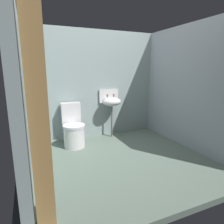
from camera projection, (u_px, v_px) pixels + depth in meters
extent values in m
cube|color=slate|center=(119.00, 160.00, 3.21)|extent=(3.04, 2.75, 0.08)
cube|color=#8FA0A0|center=(94.00, 85.00, 4.07)|extent=(3.04, 0.10, 2.17)
cube|color=#8DA1A0|center=(20.00, 95.00, 2.53)|extent=(0.10, 2.55, 2.17)
cube|color=#949DA6|center=(185.00, 87.00, 3.59)|extent=(0.10, 2.55, 2.17)
cube|color=#A17944|center=(38.00, 111.00, 1.58)|extent=(0.16, 0.16, 2.17)
cylinder|color=white|center=(74.00, 137.00, 3.61)|extent=(0.39, 0.39, 0.38)
cylinder|color=silver|center=(74.00, 126.00, 3.56)|extent=(0.41, 0.41, 0.04)
cube|color=white|center=(71.00, 113.00, 3.80)|extent=(0.37, 0.19, 0.40)
cylinder|color=#675E5B|center=(112.00, 121.00, 4.13)|extent=(0.04, 0.04, 0.66)
ellipsoid|color=white|center=(112.00, 102.00, 4.04)|extent=(0.40, 0.32, 0.18)
cube|color=white|center=(109.00, 96.00, 4.17)|extent=(0.42, 0.04, 0.28)
cylinder|color=#675E5B|center=(107.00, 96.00, 4.04)|extent=(0.04, 0.04, 0.06)
cylinder|color=#675E5B|center=(114.00, 95.00, 4.10)|extent=(0.04, 0.04, 0.06)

